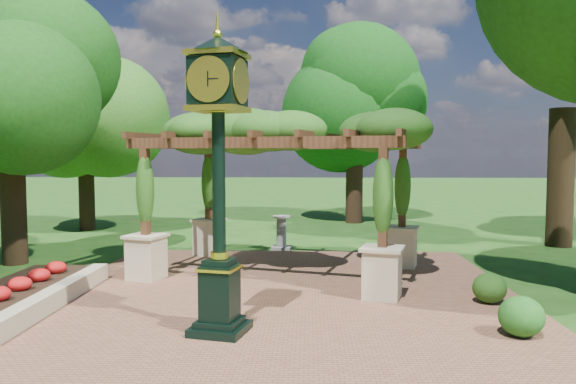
{
  "coord_description": "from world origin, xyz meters",
  "views": [
    {
      "loc": [
        0.48,
        -10.35,
        3.1
      ],
      "look_at": [
        0.0,
        2.5,
        2.2
      ],
      "focal_mm": 35.0,
      "sensor_mm": 36.0,
      "label": 1
    }
  ],
  "objects": [
    {
      "name": "ground",
      "position": [
        0.0,
        0.0,
        0.0
      ],
      "size": [
        120.0,
        120.0,
        0.0
      ],
      "primitive_type": "plane",
      "color": "#1E4714",
      "rests_on": "ground"
    },
    {
      "name": "brick_plaza",
      "position": [
        0.0,
        1.0,
        0.02
      ],
      "size": [
        10.0,
        12.0,
        0.04
      ],
      "primitive_type": "cube",
      "color": "brown",
      "rests_on": "ground"
    },
    {
      "name": "border_wall",
      "position": [
        -4.6,
        0.5,
        0.2
      ],
      "size": [
        0.35,
        5.0,
        0.4
      ],
      "primitive_type": "cube",
      "color": "#C6B793",
      "rests_on": "ground"
    },
    {
      "name": "flower_bed",
      "position": [
        -5.5,
        0.5,
        0.18
      ],
      "size": [
        1.5,
        5.0,
        0.36
      ],
      "primitive_type": "cube",
      "color": "red",
      "rests_on": "ground"
    },
    {
      "name": "pedestal_clock",
      "position": [
        -1.03,
        -1.03,
        3.04
      ],
      "size": [
        1.2,
        1.2,
        5.08
      ],
      "rotation": [
        0.0,
        0.0,
        -0.23
      ],
      "color": "black",
      "rests_on": "brick_plaza"
    },
    {
      "name": "pergola",
      "position": [
        -0.24,
        3.82,
        3.42
      ],
      "size": [
        7.51,
        5.8,
        4.17
      ],
      "rotation": [
        0.0,
        0.0,
        -0.28
      ],
      "color": "beige",
      "rests_on": "brick_plaza"
    },
    {
      "name": "sundial",
      "position": [
        -0.4,
        7.39,
        0.48
      ],
      "size": [
        0.65,
        0.65,
        1.1
      ],
      "rotation": [
        0.0,
        0.0,
        -0.07
      ],
      "color": "gray",
      "rests_on": "ground"
    },
    {
      "name": "shrub_front",
      "position": [
        4.03,
        -1.04,
        0.38
      ],
      "size": [
        0.88,
        0.88,
        0.68
      ],
      "primitive_type": "ellipsoid",
      "rotation": [
        0.0,
        0.0,
        -0.19
      ],
      "color": "#1F5C1A",
      "rests_on": "brick_plaza"
    },
    {
      "name": "shrub_mid",
      "position": [
        4.17,
        1.05,
        0.35
      ],
      "size": [
        0.82,
        0.82,
        0.61
      ],
      "primitive_type": "ellipsoid",
      "rotation": [
        0.0,
        0.0,
        -0.22
      ],
      "color": "#214814",
      "rests_on": "brick_plaza"
    },
    {
      "name": "shrub_back",
      "position": [
        3.21,
        6.03,
        0.32
      ],
      "size": [
        0.78,
        0.78,
        0.57
      ],
      "primitive_type": "ellipsoid",
      "rotation": [
        0.0,
        0.0,
        0.27
      ],
      "color": "#2A5E1B",
      "rests_on": "brick_plaza"
    },
    {
      "name": "tree_west_near",
      "position": [
        -7.73,
        4.86,
        5.39
      ],
      "size": [
        4.49,
        4.49,
        7.85
      ],
      "color": "black",
      "rests_on": "ground"
    },
    {
      "name": "tree_west_far",
      "position": [
        -8.42,
        11.71,
        4.52
      ],
      "size": [
        4.2,
        4.2,
        6.58
      ],
      "color": "black",
      "rests_on": "ground"
    },
    {
      "name": "tree_north",
      "position": [
        2.49,
        14.52,
        5.56
      ],
      "size": [
        5.06,
        5.06,
        8.09
      ],
      "color": "#372116",
      "rests_on": "ground"
    },
    {
      "name": "tree_east_far",
      "position": [
        8.8,
        8.46,
        8.04
      ],
      "size": [
        4.63,
        4.63,
        11.76
      ],
      "color": "black",
      "rests_on": "ground"
    }
  ]
}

